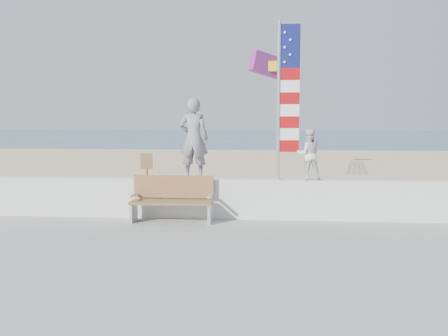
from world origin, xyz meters
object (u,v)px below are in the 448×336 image
(child, at_px, (309,154))
(bench, at_px, (172,198))
(flag, at_px, (284,94))
(adult, at_px, (194,139))

(child, xyz_separation_m, bench, (-3.01, -0.45, -0.96))
(bench, bearing_deg, flag, 10.48)
(bench, bearing_deg, child, 8.59)
(child, distance_m, flag, 1.45)
(adult, distance_m, flag, 2.27)
(child, height_order, flag, flag)
(adult, height_order, child, adult)
(child, relative_size, flag, 0.33)
(adult, distance_m, bench, 1.45)
(bench, bearing_deg, adult, 47.31)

